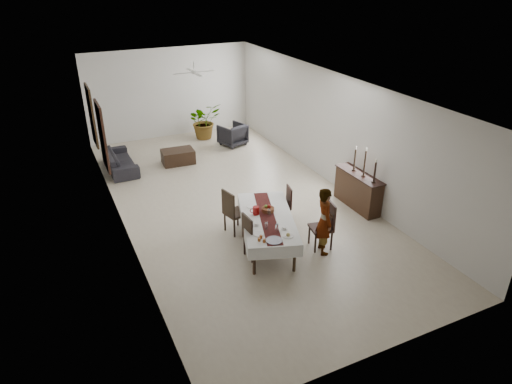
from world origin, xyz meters
name	(u,v)px	position (x,y,z in m)	size (l,w,h in m)	color
floor	(236,201)	(0.00, 0.00, 0.00)	(6.00, 12.00, 0.00)	beige
ceiling	(233,84)	(0.00, 0.00, 3.20)	(6.00, 12.00, 0.02)	white
wall_back	(170,93)	(0.00, 6.00, 1.60)	(6.00, 0.02, 3.20)	silver
wall_front	(391,274)	(0.00, -6.00, 1.60)	(6.00, 0.02, 3.20)	silver
wall_left	(115,166)	(-3.00, 0.00, 1.60)	(0.02, 12.00, 3.20)	silver
wall_right	(333,130)	(3.00, 0.00, 1.60)	(0.02, 12.00, 3.20)	silver
dining_table_top	(267,218)	(-0.20, -2.27, 0.69)	(0.95, 2.29, 0.05)	black
table_leg_fl	(254,261)	(-0.94, -3.16, 0.33)	(0.07, 0.07, 0.67)	black
table_leg_fr	(294,258)	(-0.15, -3.43, 0.33)	(0.07, 0.07, 0.67)	black
table_leg_bl	(244,210)	(-0.25, -1.10, 0.33)	(0.07, 0.07, 0.67)	black
table_leg_br	(278,208)	(0.55, -1.37, 0.33)	(0.07, 0.07, 0.67)	black
tablecloth_top	(267,217)	(-0.20, -2.27, 0.72)	(1.12, 2.46, 0.01)	white
tablecloth_drape_left	(242,224)	(-0.72, -2.09, 0.58)	(0.01, 2.46, 0.29)	silver
tablecloth_drape_right	(292,221)	(0.33, -2.44, 0.58)	(0.01, 2.46, 0.29)	white
tablecloth_drape_near	(276,253)	(-0.59, -3.43, 0.58)	(1.12, 0.01, 0.29)	silver
tablecloth_drape_far	(260,198)	(0.20, -1.10, 0.58)	(1.12, 0.01, 0.29)	silver
table_runner	(267,217)	(-0.20, -2.27, 0.73)	(0.33, 2.38, 0.00)	#511917
red_pitcher	(256,210)	(-0.38, -2.05, 0.82)	(0.14, 0.14, 0.19)	maroon
pitcher_handle	(252,211)	(-0.45, -2.03, 0.82)	(0.11, 0.11, 0.02)	maroon
wine_glass_near	(277,227)	(-0.29, -2.89, 0.81)	(0.07, 0.07, 0.16)	white
wine_glass_mid	(266,226)	(-0.45, -2.73, 0.81)	(0.07, 0.07, 0.16)	white
wine_glass_far	(269,212)	(-0.14, -2.24, 0.81)	(0.07, 0.07, 0.16)	silver
teacup_right	(284,228)	(-0.11, -2.90, 0.75)	(0.09, 0.09, 0.06)	white
saucer_right	(284,229)	(-0.11, -2.90, 0.73)	(0.14, 0.14, 0.01)	silver
teacup_left	(256,224)	(-0.57, -2.49, 0.75)	(0.09, 0.09, 0.06)	white
saucer_left	(256,225)	(-0.57, -2.49, 0.73)	(0.14, 0.14, 0.01)	white
plate_near_right	(288,236)	(-0.17, -3.18, 0.73)	(0.23, 0.23, 0.01)	silver
bread_near_right	(288,235)	(-0.17, -3.18, 0.76)	(0.09, 0.09, 0.09)	tan
plate_near_left	(258,234)	(-0.70, -2.85, 0.73)	(0.23, 0.23, 0.01)	silver
plate_far_left	(251,206)	(-0.32, -1.67, 0.73)	(0.23, 0.23, 0.01)	white
serving_tray	(274,240)	(-0.52, -3.21, 0.73)	(0.34, 0.34, 0.02)	#48474C
jam_jar_a	(264,241)	(-0.72, -3.17, 0.76)	(0.06, 0.06, 0.07)	brown
jam_jar_b	(259,240)	(-0.80, -3.09, 0.76)	(0.06, 0.06, 0.07)	#914915
jam_jar_c	(261,237)	(-0.72, -3.01, 0.76)	(0.06, 0.06, 0.07)	#904015
fruit_basket	(268,210)	(-0.07, -2.05, 0.77)	(0.29, 0.29, 0.10)	brown
fruit_red	(269,206)	(-0.04, -2.05, 0.84)	(0.09, 0.09, 0.09)	maroon
fruit_green	(266,206)	(-0.10, -2.02, 0.84)	(0.08, 0.08, 0.08)	olive
chair_right_near_seat	(321,228)	(0.85, -2.87, 0.49)	(0.47, 0.47, 0.05)	black
chair_right_near_leg_fl	(331,241)	(1.00, -3.09, 0.23)	(0.05, 0.05, 0.46)	black
chair_right_near_leg_fr	(325,232)	(1.07, -2.72, 0.23)	(0.05, 0.05, 0.46)	black
chair_right_near_leg_bl	(315,244)	(0.62, -3.03, 0.23)	(0.05, 0.05, 0.46)	black
chair_right_near_leg_br	(309,235)	(0.69, -2.65, 0.23)	(0.05, 0.05, 0.46)	black
chair_right_near_back	(331,214)	(1.05, -2.91, 0.81)	(0.47, 0.04, 0.59)	black
chair_right_far_seat	(282,206)	(0.62, -1.47, 0.41)	(0.39, 0.39, 0.04)	black
chair_right_far_leg_fl	(290,216)	(0.74, -1.65, 0.19)	(0.04, 0.04, 0.38)	black
chair_right_far_leg_fr	(286,210)	(0.81, -1.34, 0.19)	(0.04, 0.04, 0.38)	black
chair_right_far_leg_bl	(277,218)	(0.43, -1.59, 0.19)	(0.04, 0.04, 0.38)	black
chair_right_far_leg_br	(274,212)	(0.49, -1.28, 0.19)	(0.04, 0.04, 0.38)	black
chair_right_far_back	(289,196)	(0.79, -1.50, 0.67)	(0.39, 0.04, 0.50)	black
chair_left_near_seat	(256,238)	(-0.63, -2.58, 0.47)	(0.44, 0.44, 0.05)	black
chair_left_near_leg_fl	(244,246)	(-0.83, -2.41, 0.22)	(0.04, 0.04, 0.44)	black
chair_left_near_leg_fr	(252,254)	(-0.81, -2.77, 0.22)	(0.04, 0.04, 0.44)	black
chair_left_near_leg_bl	(259,241)	(-0.46, -2.39, 0.22)	(0.04, 0.04, 0.44)	black
chair_left_near_leg_br	(267,249)	(-0.44, -2.76, 0.22)	(0.04, 0.04, 0.44)	black
chair_left_near_back	(247,228)	(-0.84, -2.59, 0.77)	(0.44, 0.04, 0.57)	black
chair_left_far_seat	(236,213)	(-0.60, -1.42, 0.49)	(0.47, 0.47, 0.05)	black
chair_left_far_leg_fl	(225,222)	(-0.83, -1.28, 0.23)	(0.05, 0.05, 0.46)	black
chair_left_far_leg_fr	(234,228)	(-0.74, -1.65, 0.23)	(0.05, 0.05, 0.46)	black
chair_left_far_leg_bl	(238,217)	(-0.46, -1.19, 0.23)	(0.05, 0.05, 0.46)	black
chair_left_far_leg_br	(247,223)	(-0.37, -1.56, 0.23)	(0.05, 0.05, 0.46)	black
chair_left_far_back	(228,204)	(-0.81, -1.47, 0.81)	(0.47, 0.04, 0.60)	black
woman	(324,221)	(0.80, -3.05, 0.78)	(0.57, 0.37, 1.56)	gray
sideboard_body	(358,191)	(2.78, -1.64, 0.46)	(0.41, 1.52, 0.91)	black
sideboard_top	(360,175)	(2.78, -1.64, 0.93)	(0.45, 1.58, 0.03)	black
candlestick_near_base	(374,182)	(2.78, -2.20, 0.96)	(0.10, 0.10, 0.03)	black
candlestick_near_shaft	(375,172)	(2.78, -2.20, 1.23)	(0.05, 0.05, 0.51)	black
candlestick_near_candle	(376,161)	(2.78, -2.20, 1.52)	(0.04, 0.04, 0.08)	#EDEBCE
candlestick_mid_base	(363,176)	(2.78, -1.79, 0.96)	(0.10, 0.10, 0.03)	black
candlestick_mid_shaft	(365,163)	(2.78, -1.79, 1.30)	(0.05, 0.05, 0.66)	black
candlestick_mid_candle	(366,149)	(2.78, -1.79, 1.67)	(0.04, 0.04, 0.08)	white
candlestick_far_base	(354,170)	(2.78, -1.39, 0.96)	(0.10, 0.10, 0.03)	black
candlestick_far_shaft	(355,159)	(2.78, -1.39, 1.25)	(0.05, 0.05, 0.56)	black
candlestick_far_candle	(356,148)	(2.78, -1.39, 1.57)	(0.04, 0.04, 0.08)	beige
sofa	(120,161)	(-2.41, 3.55, 0.30)	(2.02, 0.79, 0.59)	#272429
armchair	(233,135)	(1.62, 4.05, 0.38)	(0.81, 0.84, 0.76)	black
coffee_table	(178,157)	(-0.63, 3.26, 0.22)	(1.01, 0.67, 0.45)	black
potted_plant	(204,121)	(0.97, 5.19, 0.65)	(1.17, 1.02, 1.30)	#305A24
mirror_frame_near	(102,137)	(-2.96, 2.20, 1.60)	(0.06, 1.05, 1.85)	black
mirror_glass_near	(104,136)	(-2.92, 2.20, 1.60)	(0.01, 0.90, 1.70)	silver
mirror_frame_far	(92,116)	(-2.96, 4.30, 1.60)	(0.06, 1.05, 1.85)	black
mirror_glass_far	(93,116)	(-2.92, 4.30, 1.60)	(0.01, 0.90, 1.70)	silver
fan_rod	(194,66)	(0.00, 3.00, 3.10)	(0.04, 0.04, 0.20)	white
fan_hub	(194,72)	(0.00, 3.00, 2.90)	(0.16, 0.16, 0.08)	white
fan_blade_n	(191,70)	(0.00, 3.35, 2.90)	(0.10, 0.55, 0.01)	white
fan_blade_s	(198,75)	(0.00, 2.65, 2.90)	(0.10, 0.55, 0.01)	silver
fan_blade_e	(205,71)	(0.35, 3.00, 2.90)	(0.55, 0.10, 0.01)	white
fan_blade_w	(183,74)	(-0.35, 3.00, 2.90)	(0.55, 0.10, 0.01)	silver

